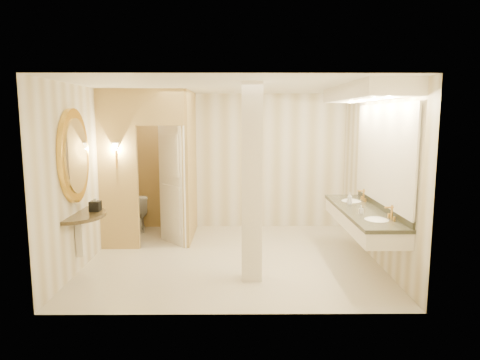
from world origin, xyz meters
name	(u,v)px	position (x,y,z in m)	size (l,w,h in m)	color
floor	(233,257)	(0.00, 0.00, 0.00)	(4.50, 4.50, 0.00)	beige
ceiling	(232,86)	(0.00, 0.00, 2.70)	(4.50, 4.50, 0.00)	white
wall_back	(233,161)	(0.00, 2.00, 1.35)	(4.50, 0.02, 2.70)	silver
wall_front	(231,199)	(0.00, -2.00, 1.35)	(4.50, 0.02, 2.70)	silver
wall_left	(88,175)	(-2.25, 0.00, 1.35)	(0.02, 4.00, 2.70)	silver
wall_right	(376,174)	(2.25, 0.00, 1.35)	(0.02, 4.00, 2.70)	silver
toilet_closet	(169,165)	(-1.13, 0.96, 1.39)	(1.50, 1.55, 2.70)	tan
wall_sconce	(116,148)	(-1.93, 0.43, 1.73)	(0.14, 0.14, 0.42)	#C18E3E
vanity	(367,159)	(1.98, -0.39, 1.63)	(0.75, 2.58, 2.09)	white
console_shelf	(75,181)	(-2.21, -0.65, 1.35)	(1.01, 1.01, 1.96)	black
pillar	(252,183)	(0.27, -0.90, 1.35)	(0.28, 0.28, 2.70)	white
tissue_box	(95,206)	(-2.00, -0.48, 0.95)	(0.15, 0.15, 0.15)	black
toilet	(138,212)	(-1.91, 1.75, 0.36)	(0.41, 0.71, 0.73)	white
soap_bottle_a	(361,210)	(1.84, -0.69, 0.93)	(0.05, 0.05, 0.12)	beige
soap_bottle_b	(349,200)	(1.86, 0.05, 0.93)	(0.09, 0.09, 0.11)	silver
soap_bottle_c	(350,199)	(1.84, -0.07, 0.97)	(0.08, 0.08, 0.20)	#C6B28C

